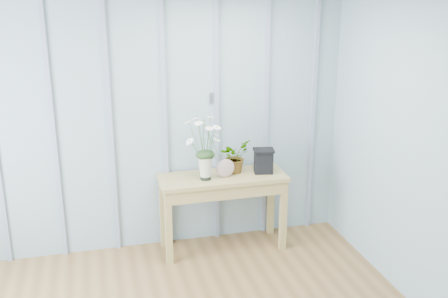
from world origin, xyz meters
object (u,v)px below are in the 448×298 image
object	(u,v)px
daisy_vase	(205,139)
felt_disc_vessel	(225,168)
carved_box	(263,161)
sideboard	(223,187)

from	to	relation	value
daisy_vase	felt_disc_vessel	xyz separation A→B (m)	(0.19, 0.01, -0.30)
felt_disc_vessel	carved_box	size ratio (longest dim) A/B	0.76
daisy_vase	felt_disc_vessel	bearing A→B (deg)	2.28
felt_disc_vessel	carved_box	distance (m)	0.39
sideboard	daisy_vase	xyz separation A→B (m)	(-0.18, -0.05, 0.50)
daisy_vase	sideboard	bearing A→B (deg)	17.06
sideboard	carved_box	xyz separation A→B (m)	(0.40, -0.02, 0.24)
sideboard	daisy_vase	world-z (taller)	daisy_vase
felt_disc_vessel	carved_box	world-z (taller)	carved_box
daisy_vase	carved_box	xyz separation A→B (m)	(0.58, 0.04, -0.27)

